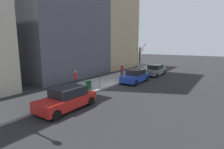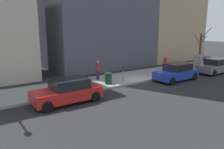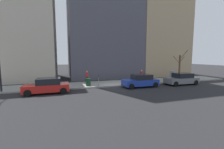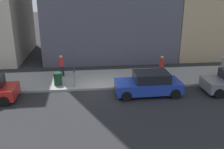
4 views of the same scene
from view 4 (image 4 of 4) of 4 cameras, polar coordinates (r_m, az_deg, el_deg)
ground_plane at (r=17.06m, az=-1.84°, el=-3.53°), size 120.00×120.00×0.00m
sidewalk at (r=18.89m, az=-2.32°, el=-0.99°), size 4.00×36.00×0.15m
parked_car_blue at (r=16.27m, az=8.41°, el=-2.12°), size 1.96×4.22×1.52m
parking_meter at (r=17.11m, az=-8.63°, el=-0.17°), size 0.14×0.10×1.35m
trash_bin at (r=17.75m, az=-12.27°, el=-0.98°), size 0.56×0.56×0.90m
pedestrian_near_meter at (r=19.13m, az=11.27°, el=2.10°), size 0.39×0.36×1.66m
pedestrian_midblock at (r=19.31m, az=-11.49°, el=2.24°), size 0.36×0.36×1.66m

